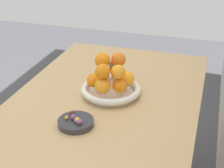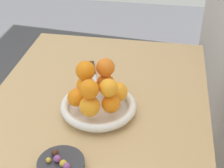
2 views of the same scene
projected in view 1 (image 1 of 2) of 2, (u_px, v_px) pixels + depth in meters
The scene contains 19 objects.
dining_table at pixel (108, 112), 1.48m from camera, with size 1.10×0.76×0.74m.
fruit_bowl at pixel (111, 90), 1.43m from camera, with size 0.25×0.25×0.04m.
candy_dish at pixel (76, 123), 1.23m from camera, with size 0.13×0.13×0.02m, color #333338.
orange_0 at pixel (103, 86), 1.36m from camera, with size 0.06×0.06×0.06m, color orange.
orange_1 at pixel (120, 85), 1.36m from camera, with size 0.06×0.06×0.06m, color orange.
orange_2 at pixel (126, 79), 1.41m from camera, with size 0.07×0.07×0.07m, color orange.
orange_3 at pixel (118, 73), 1.47m from camera, with size 0.06×0.06×0.06m, color orange.
orange_4 at pixel (102, 74), 1.46m from camera, with size 0.06×0.06×0.06m, color orange.
orange_5 at pixel (94, 80), 1.41m from camera, with size 0.06×0.06×0.06m, color orange.
orange_6 at pixel (103, 71), 1.33m from camera, with size 0.06×0.06×0.06m, color orange.
orange_7 at pixel (118, 72), 1.34m from camera, with size 0.06×0.06×0.06m, color orange.
orange_8 at pixel (118, 60), 1.44m from camera, with size 0.06×0.06×0.06m, color orange.
orange_9 at pixel (102, 60), 1.42m from camera, with size 0.06×0.06×0.06m, color orange.
candy_ball_0 at pixel (79, 122), 1.20m from camera, with size 0.02×0.02×0.02m, color #8C4C99.
candy_ball_1 at pixel (72, 114), 1.24m from camera, with size 0.02×0.02×0.02m, color #472819.
candy_ball_2 at pixel (73, 117), 1.22m from camera, with size 0.02×0.02×0.02m, color #8C4C99.
candy_ball_3 at pixel (77, 120), 1.21m from camera, with size 0.02×0.02×0.02m, color gold.
candy_ball_4 at pixel (67, 118), 1.23m from camera, with size 0.01×0.01×0.01m, color gold.
knife at pixel (111, 72), 1.63m from camera, with size 0.26×0.09×0.01m.
Camera 1 is at (1.21, 0.39, 1.43)m, focal length 55.00 mm.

